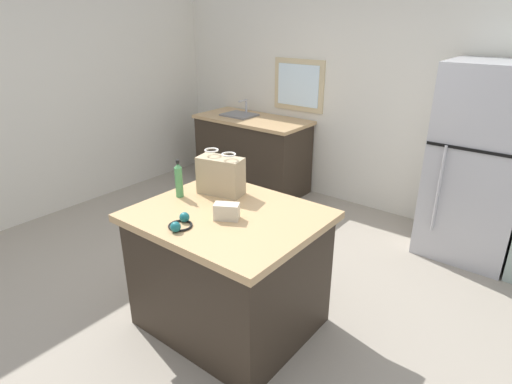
# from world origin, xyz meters

# --- Properties ---
(ground) EXTENTS (6.47, 6.47, 0.00)m
(ground) POSITION_xyz_m (0.00, 0.00, 0.00)
(ground) COLOR #9E9384
(back_wall) EXTENTS (5.39, 0.13, 2.53)m
(back_wall) POSITION_xyz_m (-0.01, 2.28, 1.27)
(back_wall) COLOR silver
(back_wall) RESTS_ON ground
(left_wall) EXTENTS (0.10, 4.57, 2.53)m
(left_wall) POSITION_xyz_m (-2.70, 0.00, 1.27)
(left_wall) COLOR silver
(left_wall) RESTS_ON ground
(kitchen_island) EXTENTS (1.18, 0.99, 0.88)m
(kitchen_island) POSITION_xyz_m (0.16, -0.27, 0.44)
(kitchen_island) COLOR #33281E
(kitchen_island) RESTS_ON ground
(refrigerator) EXTENTS (0.76, 0.74, 1.73)m
(refrigerator) POSITION_xyz_m (1.22, 1.86, 0.87)
(refrigerator) COLOR #B7B7BC
(refrigerator) RESTS_ON ground
(sink_counter) EXTENTS (1.42, 0.67, 1.09)m
(sink_counter) POSITION_xyz_m (-1.36, 1.89, 0.46)
(sink_counter) COLOR #33281E
(sink_counter) RESTS_ON ground
(shopping_bag) EXTENTS (0.35, 0.22, 0.32)m
(shopping_bag) POSITION_xyz_m (-0.09, -0.05, 1.02)
(shopping_bag) COLOR tan
(shopping_bag) RESTS_ON kitchen_island
(small_box) EXTENTS (0.18, 0.15, 0.10)m
(small_box) POSITION_xyz_m (0.22, -0.34, 0.93)
(small_box) COLOR beige
(small_box) RESTS_ON kitchen_island
(bottle) EXTENTS (0.05, 0.05, 0.27)m
(bottle) POSITION_xyz_m (-0.29, -0.28, 1.00)
(bottle) COLOR #4C9956
(bottle) RESTS_ON kitchen_island
(ear_defenders) EXTENTS (0.20, 0.20, 0.06)m
(ear_defenders) POSITION_xyz_m (0.06, -0.60, 0.90)
(ear_defenders) COLOR black
(ear_defenders) RESTS_ON kitchen_island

